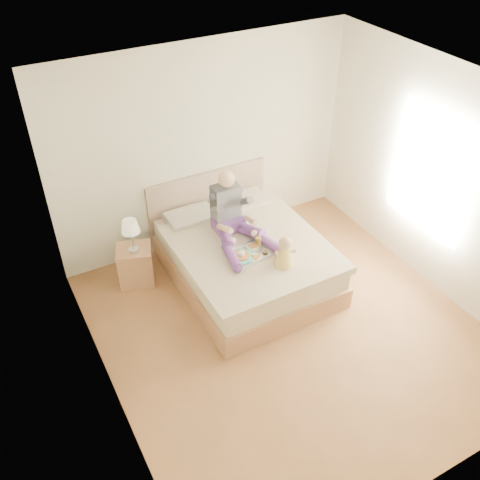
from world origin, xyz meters
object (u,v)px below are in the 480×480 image
bed (243,255)px  nightstand (136,265)px  adult (233,218)px  tray (248,253)px  baby (284,253)px

bed → nightstand: size_ratio=4.23×
adult → tray: size_ratio=1.88×
bed → tray: bearing=-109.8°
tray → adult: bearing=76.5°
adult → baby: size_ratio=2.62×
bed → baby: bearing=-76.6°
tray → bed: bearing=61.7°
tray → baby: 0.45m
nightstand → adult: 1.35m
nightstand → adult: bearing=-1.3°
bed → tray: 0.48m
bed → baby: 0.82m
baby → bed: bearing=122.7°
adult → tray: (-0.04, -0.44, -0.21)m
bed → tray: size_ratio=4.16×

